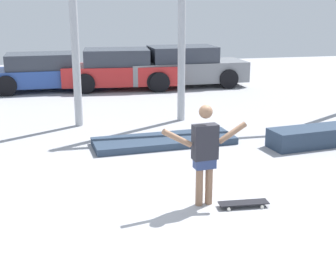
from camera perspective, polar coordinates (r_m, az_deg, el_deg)
ground_plane at (r=7.80m, az=0.76°, el=-7.56°), size 36.00×36.00×0.00m
skateboarder at (r=7.22m, az=4.52°, el=-1.94°), size 1.40×0.24×1.62m
skateboard at (r=7.51m, az=9.19°, el=-8.25°), size 0.80×0.28×0.08m
grind_box at (r=11.08m, az=18.58°, el=-0.09°), size 2.73×0.99×0.42m
manual_pad at (r=10.56m, az=-0.46°, el=-0.77°), size 3.25×1.26×0.15m
parked_car_blue at (r=17.53m, az=-14.73°, el=7.35°), size 4.40×1.95×1.33m
parked_car_red at (r=17.34m, az=-5.84°, el=7.88°), size 4.36×2.20×1.45m
parked_car_grey at (r=17.79m, az=2.15°, el=8.23°), size 4.43×2.00×1.50m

